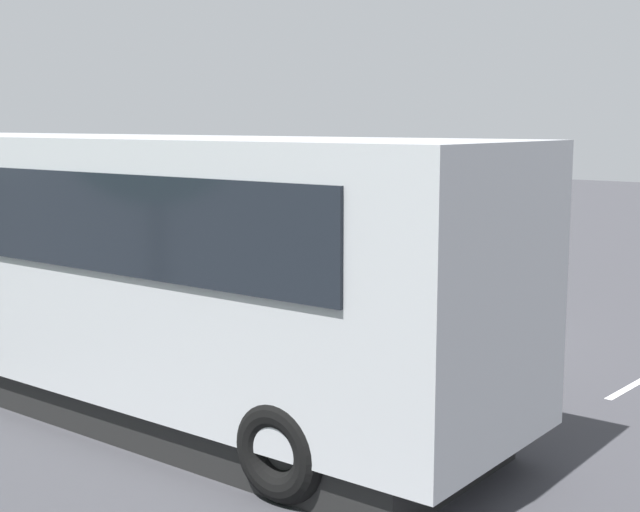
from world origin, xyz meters
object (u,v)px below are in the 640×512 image
(tour_bus, at_px, (104,266))
(spectator_far_left, at_px, (422,301))
(spectator_far_right, at_px, (155,269))
(parked_motorcycle_silver, at_px, (244,330))
(spectator_right, at_px, (218,275))
(stunt_motorcycle, at_px, (321,252))
(spectator_left, at_px, (342,298))
(spectator_centre, at_px, (281,283))
(traffic_cone, at_px, (468,276))

(tour_bus, distance_m, spectator_far_left, 4.12)
(tour_bus, distance_m, spectator_far_right, 3.49)
(parked_motorcycle_silver, bearing_deg, spectator_right, -31.47)
(spectator_far_left, bearing_deg, stunt_motorcycle, -41.29)
(spectator_left, relative_size, stunt_motorcycle, 0.82)
(spectator_right, distance_m, spectator_far_right, 1.17)
(spectator_right, relative_size, parked_motorcycle_silver, 0.83)
(spectator_far_left, height_order, spectator_right, spectator_far_left)
(spectator_right, bearing_deg, spectator_far_right, 16.44)
(spectator_centre, height_order, spectator_right, spectator_centre)
(spectator_centre, height_order, spectator_far_right, spectator_far_right)
(tour_bus, xyz_separation_m, traffic_cone, (-0.03, -9.05, -1.34))
(tour_bus, xyz_separation_m, stunt_motorcycle, (3.14, -8.19, -1.03))
(spectator_centre, height_order, traffic_cone, spectator_centre)
(spectator_far_right, bearing_deg, traffic_cone, -109.05)
(tour_bus, bearing_deg, traffic_cone, -90.19)
(spectator_left, relative_size, spectator_right, 0.98)
(spectator_centre, xyz_separation_m, stunt_motorcycle, (3.38, -5.14, -0.42))
(parked_motorcycle_silver, xyz_separation_m, traffic_cone, (0.29, -6.89, -0.18))
(spectator_far_left, xyz_separation_m, spectator_right, (3.81, 0.00, -0.06))
(spectator_right, height_order, spectator_far_right, spectator_far_right)
(stunt_motorcycle, distance_m, traffic_cone, 3.30)
(spectator_far_left, bearing_deg, spectator_centre, -1.02)
(stunt_motorcycle, bearing_deg, spectator_centre, 123.33)
(spectator_right, bearing_deg, spectator_centre, -177.82)
(spectator_far_left, relative_size, traffic_cone, 2.86)
(parked_motorcycle_silver, bearing_deg, spectator_centre, -85.05)
(parked_motorcycle_silver, height_order, traffic_cone, parked_motorcycle_silver)
(stunt_motorcycle, bearing_deg, traffic_cone, -164.75)
(spectator_left, bearing_deg, spectator_centre, -6.52)
(spectator_left, xyz_separation_m, spectator_centre, (1.26, -0.14, 0.05))
(tour_bus, height_order, spectator_left, tour_bus)
(spectator_centre, bearing_deg, tour_bus, 85.51)
(spectator_far_right, height_order, traffic_cone, spectator_far_right)
(spectator_right, bearing_deg, spectator_left, 177.86)
(spectator_left, height_order, traffic_cone, spectator_left)
(spectator_far_left, xyz_separation_m, spectator_left, (1.26, 0.10, -0.09))
(stunt_motorcycle, xyz_separation_m, traffic_cone, (-3.17, -0.87, -0.31))
(traffic_cone, bearing_deg, spectator_right, 79.89)
(tour_bus, distance_m, stunt_motorcycle, 8.83)
(spectator_centre, height_order, stunt_motorcycle, spectator_centre)
(spectator_far_right, xyz_separation_m, parked_motorcycle_silver, (-2.49, 0.50, -0.55))
(tour_bus, xyz_separation_m, spectator_far_left, (-2.76, -3.00, -0.57))
(spectator_far_left, relative_size, spectator_right, 1.06)
(spectator_far_left, height_order, traffic_cone, spectator_far_left)
(spectator_right, xyz_separation_m, spectator_far_right, (1.13, 0.33, 0.02))
(spectator_far_left, bearing_deg, spectator_left, 4.48)
(spectator_centre, bearing_deg, spectator_right, 2.18)
(tour_bus, bearing_deg, spectator_left, -117.36)
(spectator_left, distance_m, spectator_centre, 1.27)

